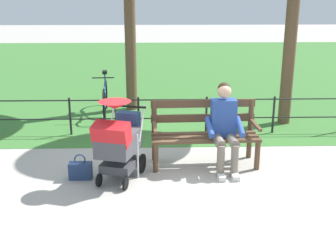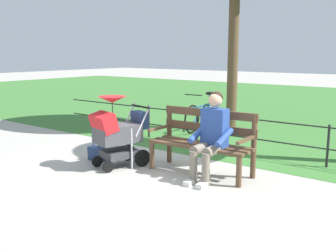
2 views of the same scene
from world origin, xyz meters
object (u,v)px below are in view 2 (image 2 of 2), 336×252
Objects in this scene: stroller at (117,131)px; bicycle at (203,115)px; handbag at (97,153)px; person_on_bench at (211,134)px; park_bench at (203,139)px.

stroller is 0.69× the size of bicycle.
handbag is 0.22× the size of bicycle.
stroller is at bearing 99.50° from bicycle.
person_on_bench reaches higher than handbag.
park_bench is 0.98× the size of bicycle.
stroller reaches higher than bicycle.
handbag is (2.06, 0.33, -0.55)m from person_on_bench.
handbag is (1.79, 0.55, -0.40)m from park_bench.
park_bench reaches higher than handbag.
stroller is (1.24, 0.60, 0.07)m from park_bench.
handbag is at bearing 17.03° from park_bench.
bicycle is (1.82, -2.84, -0.16)m from park_bench.
handbag is at bearing -5.20° from stroller.
person_on_bench is 2.16m from handbag.
person_on_bench is (-0.27, 0.22, 0.15)m from park_bench.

